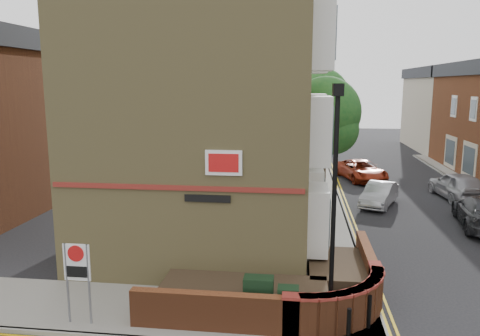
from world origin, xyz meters
name	(u,v)px	position (x,y,z in m)	size (l,w,h in m)	color
pavement_corner	(147,310)	(-3.50, 1.50, 0.06)	(13.00, 3.00, 0.12)	gray
pavement_main	(321,196)	(2.00, 16.00, 0.06)	(2.00, 32.00, 0.12)	gray
kerb_main_near	(339,197)	(3.00, 16.00, 0.06)	(0.15, 32.00, 0.12)	gray
yellow_lines_main	(343,198)	(3.25, 16.00, 0.01)	(0.28, 32.00, 0.01)	gold
corner_building	(210,89)	(-2.84, 8.00, 6.23)	(8.95, 10.40, 13.60)	#93824E
garden_wall	(272,303)	(0.00, 2.50, 0.00)	(6.80, 6.00, 1.20)	brown
lamppost	(334,207)	(1.60, 1.20, 3.34)	(0.25, 0.50, 6.30)	black
utility_cabinet_large	(258,298)	(-0.30, 1.30, 0.72)	(0.80, 0.45, 1.20)	black
utility_cabinet_small	(288,307)	(0.50, 1.00, 0.67)	(0.55, 0.40, 1.10)	black
bollard_near	(349,326)	(2.00, 0.40, 0.57)	(0.11, 0.11, 0.90)	black
bollard_far	(369,312)	(2.60, 1.20, 0.57)	(0.11, 0.11, 0.90)	black
zone_sign	(77,269)	(-5.00, 0.50, 1.64)	(0.72, 0.07, 2.20)	slate
far_terrace_cream	(441,108)	(14.50, 38.00, 4.05)	(5.40, 12.40, 8.00)	#B6AB96
tree_near	(325,118)	(2.00, 14.05, 4.70)	(3.64, 3.65, 6.70)	#382B1E
tree_mid	(319,102)	(2.00, 22.05, 5.20)	(4.03, 4.03, 7.42)	#382B1E
tree_far	(316,102)	(2.00, 30.05, 4.91)	(3.81, 3.81, 7.00)	#382B1E
traffic_light_assembly	(322,133)	(2.40, 25.00, 2.78)	(0.20, 0.16, 4.20)	black
silver_car_near	(379,194)	(5.00, 14.57, 0.62)	(1.30, 3.74, 1.23)	#A1A2A8
red_car_main	(361,170)	(4.91, 21.36, 0.67)	(2.24, 4.85, 1.35)	maroon
silver_car_far	(458,186)	(9.61, 16.58, 0.79)	(1.86, 4.62, 1.57)	#97979E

